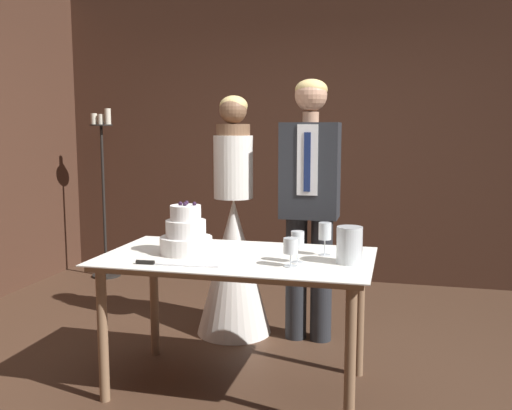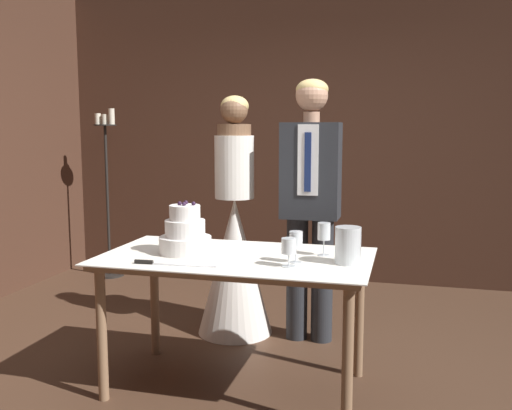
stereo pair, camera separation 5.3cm
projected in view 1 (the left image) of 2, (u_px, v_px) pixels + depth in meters
name	position (u px, v px, depth m)	size (l,w,h in m)	color
ground_plane	(250.00, 382.00, 3.35)	(40.00, 40.00, 0.00)	#4C3323
wall_back	(314.00, 135.00, 5.57)	(5.39, 0.12, 2.83)	#472B1E
cake_table	(237.00, 270.00, 3.20)	(1.51, 0.85, 0.78)	#8E6B4C
tiered_cake	(186.00, 235.00, 3.24)	(0.30, 0.30, 0.30)	white
cake_knife	(161.00, 263.00, 2.98)	(0.45, 0.05, 0.02)	silver
wine_glass_near	(291.00, 247.00, 2.93)	(0.08, 0.08, 0.15)	silver
wine_glass_middle	(298.00, 241.00, 3.02)	(0.07, 0.07, 0.17)	silver
wine_glass_far	(325.00, 232.00, 3.19)	(0.07, 0.07, 0.19)	silver
hurricane_candle	(349.00, 246.00, 3.00)	(0.14, 0.14, 0.20)	silver
bride	(234.00, 249.00, 4.11)	(0.54, 0.54, 1.71)	white
groom	(310.00, 195.00, 3.92)	(0.40, 0.25, 1.82)	#282B30
candle_stand	(104.00, 194.00, 5.66)	(0.28, 0.28, 1.68)	black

